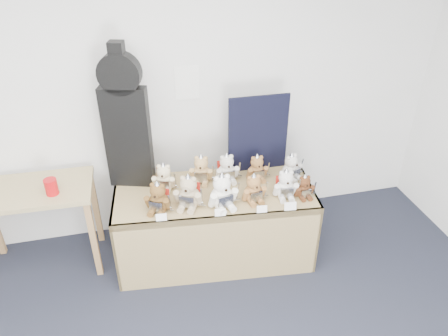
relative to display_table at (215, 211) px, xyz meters
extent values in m
plane|color=white|center=(-0.74, 0.65, 0.80)|extent=(6.00, 0.00, 6.00)
cube|color=white|center=(-0.09, 0.65, 0.90)|extent=(0.21, 0.00, 0.30)
cube|color=#967E4C|center=(0.01, 0.07, 0.12)|extent=(1.74, 0.87, 0.06)
cube|color=#967E4C|center=(-0.03, -0.27, -0.20)|extent=(1.67, 0.19, 0.70)
cube|color=#967E4C|center=(-0.82, 0.16, -0.20)|extent=(0.09, 0.70, 0.70)
cube|color=#967E4C|center=(0.83, -0.02, -0.20)|extent=(0.09, 0.70, 0.70)
cube|color=#978751|center=(-1.46, 0.31, 0.23)|extent=(0.98, 0.56, 0.04)
cube|color=#A07245|center=(-1.02, 0.07, -0.17)|extent=(0.05, 0.05, 0.76)
cube|color=#A07245|center=(-1.01, 0.52, -0.17)|extent=(0.05, 0.05, 0.76)
cube|color=black|center=(-0.64, 0.36, 0.59)|extent=(0.39, 0.21, 0.87)
cylinder|color=black|center=(-0.64, 0.36, 1.13)|extent=(0.34, 0.20, 0.33)
cube|color=black|center=(-0.64, 0.36, 1.26)|extent=(0.13, 0.13, 0.22)
cube|color=black|center=(0.46, 0.33, 0.51)|extent=(0.53, 0.03, 0.71)
cylinder|color=red|center=(-1.27, 0.19, 0.32)|extent=(0.10, 0.10, 0.13)
ellipsoid|color=brown|center=(-0.47, -0.08, 0.22)|extent=(0.21, 0.20, 0.17)
sphere|color=brown|center=(-0.47, -0.08, 0.33)|extent=(0.12, 0.12, 0.12)
cylinder|color=brown|center=(-0.49, -0.12, 0.32)|extent=(0.06, 0.05, 0.05)
sphere|color=black|center=(-0.50, -0.14, 0.32)|extent=(0.02, 0.02, 0.02)
sphere|color=brown|center=(-0.50, -0.06, 0.38)|extent=(0.04, 0.04, 0.04)
sphere|color=brown|center=(-0.43, -0.09, 0.38)|extent=(0.04, 0.04, 0.04)
cylinder|color=brown|center=(-0.55, -0.06, 0.23)|extent=(0.08, 0.10, 0.13)
cylinder|color=brown|center=(-0.41, -0.13, 0.23)|extent=(0.08, 0.10, 0.13)
cylinder|color=brown|center=(-0.53, -0.11, 0.17)|extent=(0.09, 0.12, 0.05)
cylinder|color=brown|center=(-0.46, -0.14, 0.17)|extent=(0.09, 0.12, 0.05)
cube|color=silver|center=(-0.50, -0.13, 0.23)|extent=(0.11, 0.06, 0.09)
cone|color=silver|center=(-0.47, -0.08, 0.39)|extent=(0.10, 0.10, 0.08)
cube|color=silver|center=(-0.39, -0.15, 0.26)|extent=(0.03, 0.04, 0.17)
cube|color=silver|center=(-0.39, -0.15, 0.19)|extent=(0.05, 0.03, 0.01)
cube|color=#A01B12|center=(-0.44, -0.02, 0.23)|extent=(0.13, 0.08, 0.15)
ellipsoid|color=tan|center=(-0.23, -0.07, 0.23)|extent=(0.23, 0.22, 0.18)
sphere|color=tan|center=(-0.23, -0.07, 0.35)|extent=(0.13, 0.13, 0.13)
cylinder|color=tan|center=(-0.25, -0.12, 0.34)|extent=(0.06, 0.05, 0.06)
sphere|color=black|center=(-0.26, -0.14, 0.34)|extent=(0.02, 0.02, 0.02)
sphere|color=tan|center=(-0.27, -0.05, 0.40)|extent=(0.04, 0.04, 0.04)
sphere|color=tan|center=(-0.19, -0.09, 0.40)|extent=(0.04, 0.04, 0.04)
cylinder|color=tan|center=(-0.32, -0.06, 0.24)|extent=(0.09, 0.11, 0.14)
cylinder|color=tan|center=(-0.16, -0.13, 0.24)|extent=(0.09, 0.11, 0.14)
cylinder|color=tan|center=(-0.29, -0.11, 0.18)|extent=(0.10, 0.13, 0.06)
cylinder|color=tan|center=(-0.22, -0.15, 0.18)|extent=(0.10, 0.13, 0.06)
cube|color=silver|center=(-0.26, -0.14, 0.23)|extent=(0.12, 0.07, 0.10)
cone|color=silver|center=(-0.23, -0.07, 0.41)|extent=(0.11, 0.11, 0.09)
cube|color=silver|center=(-0.14, -0.15, 0.27)|extent=(0.03, 0.05, 0.19)
cube|color=silver|center=(-0.14, -0.15, 0.19)|extent=(0.05, 0.03, 0.01)
cube|color=#A01B12|center=(-0.20, -0.01, 0.24)|extent=(0.15, 0.09, 0.17)
ellipsoid|color=white|center=(0.03, -0.13, 0.23)|extent=(0.22, 0.19, 0.19)
sphere|color=white|center=(0.03, -0.13, 0.36)|extent=(0.14, 0.14, 0.14)
cylinder|color=white|center=(0.04, -0.19, 0.35)|extent=(0.06, 0.04, 0.06)
sphere|color=black|center=(0.04, -0.21, 0.35)|extent=(0.02, 0.02, 0.02)
sphere|color=white|center=(-0.02, -0.14, 0.41)|extent=(0.04, 0.04, 0.04)
sphere|color=white|center=(0.07, -0.13, 0.41)|extent=(0.04, 0.04, 0.04)
cylinder|color=white|center=(-0.06, -0.17, 0.24)|extent=(0.07, 0.11, 0.14)
cylinder|color=white|center=(0.12, -0.14, 0.24)|extent=(0.07, 0.11, 0.14)
cylinder|color=white|center=(0.00, -0.21, 0.18)|extent=(0.08, 0.13, 0.06)
cylinder|color=white|center=(0.08, -0.19, 0.18)|extent=(0.08, 0.13, 0.06)
cube|color=silver|center=(0.04, -0.21, 0.24)|extent=(0.13, 0.04, 0.10)
cone|color=silver|center=(0.03, -0.13, 0.42)|extent=(0.12, 0.12, 0.09)
cube|color=silver|center=(0.15, -0.15, 0.27)|extent=(0.02, 0.05, 0.20)
cube|color=silver|center=(0.15, -0.15, 0.19)|extent=(0.06, 0.02, 0.01)
ellipsoid|color=#9C6A3B|center=(0.29, -0.12, 0.22)|extent=(0.17, 0.15, 0.16)
sphere|color=#9C6A3B|center=(0.29, -0.12, 0.32)|extent=(0.12, 0.12, 0.12)
cylinder|color=#9C6A3B|center=(0.29, -0.17, 0.32)|extent=(0.05, 0.03, 0.05)
sphere|color=black|center=(0.30, -0.19, 0.32)|extent=(0.02, 0.02, 0.02)
sphere|color=#9C6A3B|center=(0.25, -0.12, 0.37)|extent=(0.04, 0.04, 0.04)
sphere|color=#9C6A3B|center=(0.33, -0.12, 0.37)|extent=(0.04, 0.04, 0.04)
cylinder|color=#9C6A3B|center=(0.22, -0.15, 0.23)|extent=(0.05, 0.09, 0.12)
cylinder|color=#9C6A3B|center=(0.37, -0.13, 0.23)|extent=(0.05, 0.09, 0.12)
cylinder|color=#9C6A3B|center=(0.26, -0.18, 0.17)|extent=(0.06, 0.11, 0.05)
cylinder|color=#9C6A3B|center=(0.33, -0.17, 0.17)|extent=(0.06, 0.11, 0.05)
cube|color=silver|center=(0.30, -0.18, 0.22)|extent=(0.10, 0.03, 0.09)
cone|color=silver|center=(0.29, -0.12, 0.37)|extent=(0.10, 0.10, 0.08)
cube|color=silver|center=(0.39, -0.14, 0.25)|extent=(0.02, 0.04, 0.17)
cube|color=silver|center=(0.39, -0.14, 0.19)|extent=(0.05, 0.01, 0.01)
ellipsoid|color=silver|center=(0.56, -0.13, 0.22)|extent=(0.18, 0.16, 0.16)
sphere|color=silver|center=(0.56, -0.13, 0.33)|extent=(0.12, 0.12, 0.12)
cylinder|color=silver|center=(0.55, -0.18, 0.32)|extent=(0.05, 0.03, 0.05)
sphere|color=black|center=(0.55, -0.20, 0.32)|extent=(0.02, 0.02, 0.02)
sphere|color=silver|center=(0.52, -0.12, 0.38)|extent=(0.04, 0.04, 0.04)
sphere|color=silver|center=(0.60, -0.13, 0.38)|extent=(0.04, 0.04, 0.04)
cylinder|color=silver|center=(0.48, -0.14, 0.23)|extent=(0.06, 0.10, 0.12)
cylinder|color=silver|center=(0.63, -0.16, 0.23)|extent=(0.06, 0.10, 0.12)
cylinder|color=silver|center=(0.51, -0.18, 0.17)|extent=(0.06, 0.11, 0.05)
cylinder|color=silver|center=(0.59, -0.19, 0.17)|extent=(0.06, 0.11, 0.05)
cube|color=silver|center=(0.55, -0.19, 0.23)|extent=(0.11, 0.03, 0.09)
cone|color=silver|center=(0.56, -0.13, 0.38)|extent=(0.10, 0.10, 0.08)
cube|color=silver|center=(0.66, -0.18, 0.25)|extent=(0.02, 0.04, 0.17)
cube|color=silver|center=(0.66, -0.18, 0.19)|extent=(0.05, 0.01, 0.01)
cube|color=#A01B12|center=(0.57, -0.07, 0.23)|extent=(0.13, 0.05, 0.15)
ellipsoid|color=#53301C|center=(0.71, -0.17, 0.21)|extent=(0.13, 0.11, 0.13)
sphere|color=#53301C|center=(0.71, -0.17, 0.29)|extent=(0.10, 0.10, 0.10)
cylinder|color=#53301C|center=(0.71, -0.21, 0.29)|extent=(0.04, 0.02, 0.04)
sphere|color=black|center=(0.71, -0.22, 0.29)|extent=(0.02, 0.02, 0.02)
sphere|color=#53301C|center=(0.68, -0.17, 0.33)|extent=(0.03, 0.03, 0.03)
sphere|color=#53301C|center=(0.74, -0.17, 0.33)|extent=(0.03, 0.03, 0.03)
cylinder|color=#53301C|center=(0.64, -0.18, 0.21)|extent=(0.04, 0.07, 0.10)
cylinder|color=#53301C|center=(0.77, -0.18, 0.21)|extent=(0.04, 0.07, 0.10)
cylinder|color=#53301C|center=(0.68, -0.21, 0.17)|extent=(0.04, 0.09, 0.04)
cylinder|color=#53301C|center=(0.74, -0.21, 0.17)|extent=(0.04, 0.09, 0.04)
cube|color=silver|center=(0.71, -0.22, 0.21)|extent=(0.09, 0.02, 0.07)
cone|color=silver|center=(0.71, -0.17, 0.34)|extent=(0.08, 0.08, 0.06)
cube|color=silver|center=(0.79, -0.19, 0.23)|extent=(0.01, 0.03, 0.14)
cube|color=silver|center=(0.79, -0.19, 0.18)|extent=(0.04, 0.01, 0.01)
ellipsoid|color=beige|center=(-0.39, 0.21, 0.22)|extent=(0.19, 0.18, 0.16)
sphere|color=beige|center=(-0.39, 0.21, 0.32)|extent=(0.12, 0.12, 0.12)
cylinder|color=beige|center=(-0.40, 0.16, 0.32)|extent=(0.05, 0.04, 0.05)
sphere|color=black|center=(-0.41, 0.15, 0.32)|extent=(0.02, 0.02, 0.02)
sphere|color=beige|center=(-0.42, 0.22, 0.37)|extent=(0.04, 0.04, 0.04)
sphere|color=beige|center=(-0.35, 0.20, 0.37)|extent=(0.04, 0.04, 0.04)
cylinder|color=beige|center=(-0.47, 0.21, 0.23)|extent=(0.07, 0.10, 0.12)
cylinder|color=beige|center=(-0.32, 0.17, 0.23)|extent=(0.07, 0.10, 0.12)
cylinder|color=beige|center=(-0.44, 0.17, 0.17)|extent=(0.08, 0.11, 0.05)
cylinder|color=beige|center=(-0.37, 0.15, 0.17)|extent=(0.08, 0.11, 0.05)
cube|color=silver|center=(-0.41, 0.15, 0.22)|extent=(0.10, 0.05, 0.09)
cone|color=silver|center=(-0.39, 0.21, 0.37)|extent=(0.10, 0.10, 0.08)
cube|color=silver|center=(-0.30, 0.15, 0.25)|extent=(0.02, 0.04, 0.17)
cube|color=silver|center=(-0.30, 0.15, 0.19)|extent=(0.05, 0.02, 0.01)
ellipsoid|color=tan|center=(-0.06, 0.26, 0.22)|extent=(0.20, 0.18, 0.16)
sphere|color=tan|center=(-0.06, 0.26, 0.33)|extent=(0.12, 0.12, 0.12)
cylinder|color=tan|center=(-0.08, 0.21, 0.32)|extent=(0.06, 0.04, 0.05)
sphere|color=black|center=(-0.08, 0.19, 0.32)|extent=(0.02, 0.02, 0.02)
sphere|color=tan|center=(-0.10, 0.27, 0.38)|extent=(0.04, 0.04, 0.04)
sphere|color=tan|center=(-0.03, 0.24, 0.38)|extent=(0.04, 0.04, 0.04)
cylinder|color=tan|center=(-0.14, 0.26, 0.23)|extent=(0.07, 0.10, 0.12)
cylinder|color=tan|center=(0.00, 0.21, 0.23)|extent=(0.07, 0.10, 0.12)
cylinder|color=tan|center=(-0.12, 0.21, 0.17)|extent=(0.08, 0.12, 0.05)
cylinder|color=tan|center=(-0.05, 0.19, 0.17)|extent=(0.08, 0.12, 0.05)
cube|color=silver|center=(-0.08, 0.19, 0.23)|extent=(0.11, 0.05, 0.09)
cone|color=silver|center=(-0.06, 0.26, 0.38)|extent=(0.10, 0.10, 0.08)
cube|color=silver|center=(0.02, 0.19, 0.25)|extent=(0.02, 0.04, 0.17)
cube|color=silver|center=(0.02, 0.19, 0.19)|extent=(0.05, 0.02, 0.01)
ellipsoid|color=silver|center=(0.15, 0.22, 0.22)|extent=(0.17, 0.14, 0.16)
sphere|color=silver|center=(0.15, 0.22, 0.33)|extent=(0.12, 0.12, 0.12)
cylinder|color=silver|center=(0.15, 0.17, 0.32)|extent=(0.05, 0.03, 0.05)
sphere|color=black|center=(0.15, 0.15, 0.32)|extent=(0.02, 0.02, 0.02)
sphere|color=silver|center=(0.11, 0.22, 0.38)|extent=(0.04, 0.04, 0.04)
sphere|color=silver|center=(0.19, 0.22, 0.38)|extent=(0.04, 0.04, 0.04)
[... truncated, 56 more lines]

